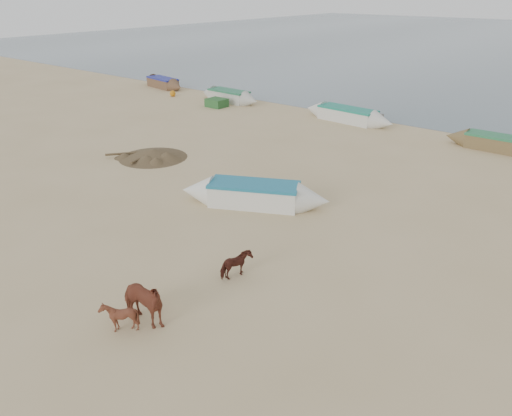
{
  "coord_description": "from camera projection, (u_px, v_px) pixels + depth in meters",
  "views": [
    {
      "loc": [
        10.23,
        -8.65,
        8.29
      ],
      "look_at": [
        0.0,
        4.0,
        1.0
      ],
      "focal_mm": 35.0,
      "sensor_mm": 36.0,
      "label": 1
    }
  ],
  "objects": [
    {
      "name": "near_canoe",
      "position": [
        254.0,
        194.0,
        20.35
      ],
      "size": [
        6.11,
        4.01,
        0.96
      ],
      "primitive_type": null,
      "rotation": [
        0.0,
        0.0,
        0.47
      ],
      "color": "silver",
      "rests_on": "ground"
    },
    {
      "name": "debris_pile",
      "position": [
        153.0,
        153.0,
        26.11
      ],
      "size": [
        4.07,
        4.07,
        0.45
      ],
      "primitive_type": "cone",
      "rotation": [
        0.0,
        0.0,
        -0.15
      ],
      "color": "brown",
      "rests_on": "ground"
    },
    {
      "name": "calf_front",
      "position": [
        119.0,
        316.0,
        12.92
      ],
      "size": [
        0.85,
        0.76,
        0.88
      ],
      "primitive_type": "imported",
      "rotation": [
        0.0,
        0.0,
        -1.5
      ],
      "color": "#592B1C",
      "rests_on": "ground"
    },
    {
      "name": "waterline_canoes",
      "position": [
        437.0,
        131.0,
        29.35
      ],
      "size": [
        53.93,
        3.03,
        0.94
      ],
      "color": "brown",
      "rests_on": "ground"
    },
    {
      "name": "calf_right",
      "position": [
        237.0,
        265.0,
        15.28
      ],
      "size": [
        0.88,
        0.98,
        0.87
      ],
      "primitive_type": "imported",
      "rotation": [
        0.0,
        0.0,
        1.75
      ],
      "color": "#4E2219",
      "rests_on": "ground"
    },
    {
      "name": "ground",
      "position": [
        175.0,
        279.0,
        15.4
      ],
      "size": [
        140.0,
        140.0,
        0.0
      ],
      "primitive_type": "plane",
      "color": "tan",
      "rests_on": "ground"
    },
    {
      "name": "beach_clutter",
      "position": [
        487.0,
        145.0,
        27.24
      ],
      "size": [
        42.07,
        4.32,
        0.64
      ],
      "color": "#285A2A",
      "rests_on": "ground"
    },
    {
      "name": "cow_adult",
      "position": [
        142.0,
        303.0,
        13.06
      ],
      "size": [
        1.69,
        0.9,
        1.37
      ],
      "primitive_type": "imported",
      "rotation": [
        0.0,
        0.0,
        1.68
      ],
      "color": "brown",
      "rests_on": "ground"
    }
  ]
}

